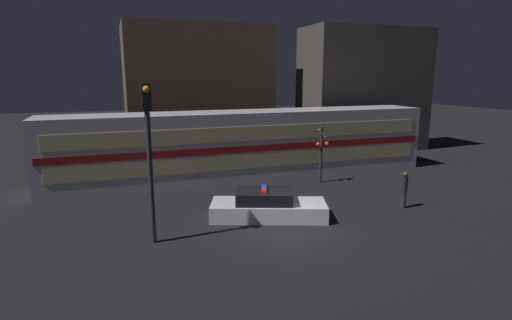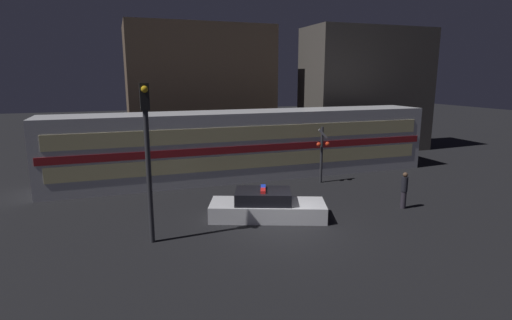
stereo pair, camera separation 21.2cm
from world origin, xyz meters
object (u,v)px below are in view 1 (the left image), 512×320
crossing_signal_near (321,151)px  police_car (267,207)px  pedestrian (404,189)px  traffic_light_corner (149,147)px  train (247,144)px

crossing_signal_near → police_car: bearing=-138.6°
police_car → pedestrian: pedestrian is taller
police_car → traffic_light_corner: (-4.73, -0.99, 2.96)m
police_car → traffic_light_corner: size_ratio=0.91×
train → pedestrian: (4.77, -7.82, -1.08)m
pedestrian → police_car: bearing=172.2°
train → traffic_light_corner: bearing=-127.9°
crossing_signal_near → traffic_light_corner: 11.10m
pedestrian → traffic_light_corner: 11.26m
police_car → pedestrian: bearing=12.9°
traffic_light_corner → pedestrian: bearing=0.7°
train → traffic_light_corner: 10.19m
pedestrian → train: bearing=121.4°
train → traffic_light_corner: traffic_light_corner is taller
train → crossing_signal_near: size_ratio=7.10×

